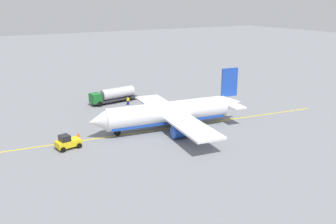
# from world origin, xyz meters

# --- Properties ---
(ground_plane) EXTENTS (400.00, 400.00, 0.00)m
(ground_plane) POSITION_xyz_m (0.00, 0.00, 0.00)
(ground_plane) COLOR slate
(airplane) EXTENTS (28.79, 27.81, 9.80)m
(airplane) POSITION_xyz_m (-0.46, 0.06, 2.71)
(airplane) COLOR white
(airplane) RESTS_ON ground
(fuel_tanker) EXTENTS (11.10, 3.83, 3.15)m
(fuel_tanker) POSITION_xyz_m (1.60, -20.82, 1.73)
(fuel_tanker) COLOR #2D2D33
(fuel_tanker) RESTS_ON ground
(pushback_tug) EXTENTS (3.86, 2.79, 2.20)m
(pushback_tug) POSITION_xyz_m (17.70, 0.21, 1.01)
(pushback_tug) COLOR yellow
(pushback_tug) RESTS_ON ground
(refueling_worker) EXTENTS (0.56, 0.41, 1.71)m
(refueling_worker) POSITION_xyz_m (-0.34, -17.56, 0.82)
(refueling_worker) COLOR navy
(refueling_worker) RESTS_ON ground
(safety_cone_nose) EXTENTS (0.62, 0.62, 0.68)m
(safety_cone_nose) POSITION_xyz_m (14.71, -4.06, 0.34)
(safety_cone_nose) COLOR #F2590F
(safety_cone_nose) RESTS_ON ground
(taxi_line_marking) EXTENTS (62.63, 8.09, 0.01)m
(taxi_line_marking) POSITION_xyz_m (0.00, 0.00, 0.01)
(taxi_line_marking) COLOR yellow
(taxi_line_marking) RESTS_ON ground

